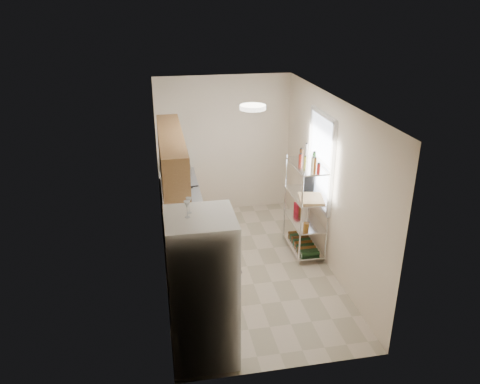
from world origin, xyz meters
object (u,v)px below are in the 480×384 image
object	(u,v)px
refrigerator	(202,289)
rice_cooker	(182,212)
cutting_board	(311,199)
frying_pan_large	(178,191)
espresso_machine	(309,178)

from	to	relation	value
refrigerator	rice_cooker	distance (m)	1.83
cutting_board	frying_pan_large	bearing A→B (deg)	154.80
refrigerator	rice_cooker	world-z (taller)	refrigerator
frying_pan_large	rice_cooker	bearing A→B (deg)	-112.98
frying_pan_large	espresso_machine	xyz separation A→B (m)	(2.11, -0.40, 0.23)
refrigerator	espresso_machine	size ratio (longest dim) A/B	6.47
rice_cooker	espresso_machine	xyz separation A→B (m)	(2.12, 0.58, 0.15)
rice_cooker	cutting_board	world-z (taller)	rice_cooker
frying_pan_large	cutting_board	bearing A→B (deg)	-47.82
rice_cooker	espresso_machine	bearing A→B (deg)	15.32
refrigerator	frying_pan_large	bearing A→B (deg)	91.79
rice_cooker	cutting_board	xyz separation A→B (m)	(1.98, 0.05, 0.03)
frying_pan_large	cutting_board	xyz separation A→B (m)	(1.98, -0.93, 0.11)
frying_pan_large	refrigerator	bearing A→B (deg)	-110.83
frying_pan_large	espresso_machine	bearing A→B (deg)	-33.31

